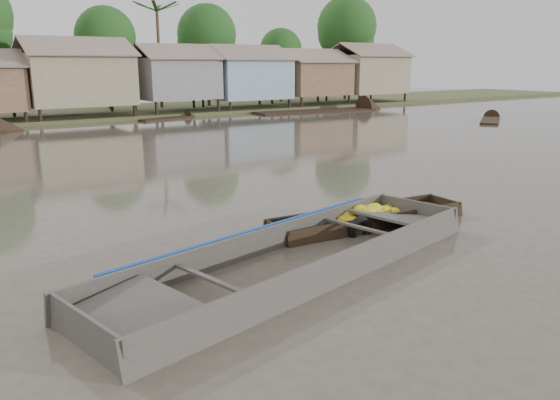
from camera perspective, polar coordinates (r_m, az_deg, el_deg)
ground at (r=11.82m, az=5.92°, el=-4.19°), size 120.00×120.00×0.00m
riverbank at (r=41.68m, az=-20.63°, el=12.38°), size 120.00×12.47×10.22m
banana_boat at (r=13.00m, az=9.00°, el=-2.00°), size 5.11×1.65×0.71m
viewer_boat at (r=10.20m, az=1.85°, el=-6.66°), size 8.75×3.84×0.68m
distant_boats at (r=36.35m, az=-8.41°, el=8.05°), size 47.69×15.88×0.35m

